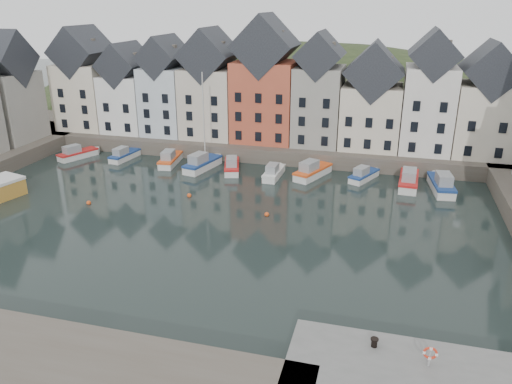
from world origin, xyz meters
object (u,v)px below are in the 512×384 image
(boat_d, at_px, (202,163))
(life_ring_post, at_px, (430,354))
(mooring_bollard, at_px, (374,342))
(boat_a, at_px, (77,154))

(boat_d, height_order, life_ring_post, boat_d)
(mooring_bollard, bearing_deg, life_ring_post, -17.43)
(boat_a, bearing_deg, mooring_bollard, -15.24)
(mooring_bollard, relative_size, life_ring_post, 0.43)
(life_ring_post, bearing_deg, boat_a, 142.62)
(boat_a, distance_m, life_ring_post, 58.25)
(mooring_bollard, bearing_deg, boat_a, 141.49)
(boat_a, relative_size, mooring_bollard, 10.79)
(boat_a, height_order, life_ring_post, life_ring_post)
(boat_a, xyz_separation_m, mooring_bollard, (43.21, -34.38, 1.65))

